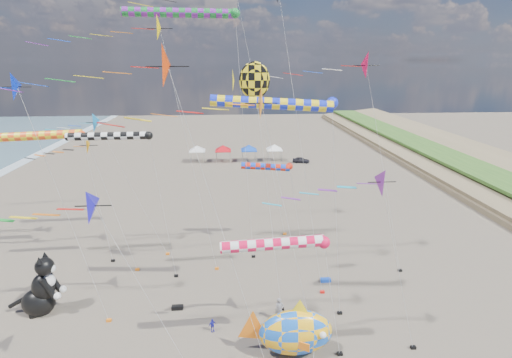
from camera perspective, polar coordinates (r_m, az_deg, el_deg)
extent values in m
cone|color=#7A1D92|center=(25.17, 18.96, -0.34)|extent=(1.80, 1.92, 1.98)
cylinder|color=#B2B2B2|center=(27.97, 20.34, -12.22)|extent=(2.67, 0.02, 12.11)
cube|color=black|center=(31.68, 21.53, -21.47)|extent=(0.36, 0.24, 0.20)
cylinder|color=#B2B2B2|center=(30.80, 7.45, 3.15)|extent=(3.38, 0.02, 23.92)
cube|color=black|center=(35.79, 9.45, -15.62)|extent=(0.36, 0.24, 0.20)
cone|color=#0524C5|center=(29.62, -30.28, 11.35)|extent=(1.87, 2.00, 2.06)
cylinder|color=#B2B2B2|center=(30.67, -25.00, -4.69)|extent=(3.49, 0.02, 17.48)
cube|color=black|center=(34.03, -20.27, -18.40)|extent=(0.36, 0.24, 0.20)
cone|color=red|center=(21.57, -7.51, 15.76)|extent=(2.38, 2.54, 2.62)
cylinder|color=#B2B2B2|center=(23.61, -2.56, -7.56)|extent=(3.37, 0.02, 18.79)
cone|color=#1784D0|center=(39.16, -19.58, 7.56)|extent=(1.90, 2.03, 2.09)
cylinder|color=#B2B2B2|center=(40.22, -15.91, -1.84)|extent=(4.01, 0.02, 13.54)
cube|color=black|center=(42.39, -12.51, -10.38)|extent=(0.36, 0.24, 0.20)
cone|color=orange|center=(37.08, -22.84, 4.07)|extent=(1.64, 1.76, 1.81)
cylinder|color=#B2B2B2|center=(38.21, -19.61, -4.51)|extent=(3.17, 0.02, 11.84)
cube|color=black|center=(40.21, -16.59, -12.27)|extent=(0.36, 0.24, 0.20)
cone|color=yellow|center=(34.29, -11.20, 20.41)|extent=(2.09, 2.24, 2.31)
cylinder|color=#B2B2B2|center=(35.09, -8.16, 2.75)|extent=(2.56, 0.02, 21.50)
cube|color=black|center=(38.95, -5.60, -12.60)|extent=(0.36, 0.24, 0.20)
cone|color=#EA0A46|center=(34.99, 18.82, 15.17)|extent=(2.31, 2.48, 2.55)
cylinder|color=#B2B2B2|center=(36.82, 19.39, 0.36)|extent=(2.68, 0.02, 18.69)
cube|color=black|center=(40.76, 19.88, -12.18)|extent=(0.36, 0.24, 0.20)
cylinder|color=#B2B2B2|center=(42.00, 2.03, 8.81)|extent=(3.67, 0.02, 26.73)
cube|color=black|center=(45.94, 4.14, -7.80)|extent=(0.36, 0.24, 0.20)
cone|color=#1B14BD|center=(20.47, -16.54, -2.94)|extent=(1.79, 1.92, 1.98)
cylinder|color=#B2B2B2|center=(23.00, -11.45, -17.67)|extent=(2.97, 0.02, 12.46)
cone|color=orange|center=(23.44, 3.90, 10.66)|extent=(2.01, 2.15, 2.22)
cylinder|color=#B2B2B2|center=(25.86, 6.34, -8.03)|extent=(2.56, 0.02, 16.64)
cube|color=black|center=(30.43, 8.35, -22.13)|extent=(0.36, 0.24, 0.20)
cylinder|color=black|center=(34.84, -20.39, 5.77)|extent=(6.53, 0.65, 0.65)
sphere|color=black|center=(34.07, -15.08, 6.02)|extent=(0.68, 0.68, 0.68)
cylinder|color=#B2B2B2|center=(35.68, -13.11, -4.34)|extent=(1.52, 0.02, 13.13)
cube|color=black|center=(38.32, -11.33, -13.40)|extent=(0.36, 0.24, 0.20)
cylinder|color=red|center=(40.51, 1.36, 1.77)|extent=(4.91, 0.69, 0.69)
sphere|color=red|center=(40.81, 4.79, 1.83)|extent=(0.73, 0.73, 0.73)
cylinder|color=#B2B2B2|center=(42.24, 5.66, -3.85)|extent=(1.52, 0.02, 8.69)
cube|color=black|center=(44.03, 6.48, -9.00)|extent=(0.36, 0.24, 0.20)
cylinder|color=#ED1045|center=(24.48, 2.36, -9.26)|extent=(6.34, 0.74, 0.74)
sphere|color=#ED1045|center=(25.01, 9.68, -8.90)|extent=(0.78, 0.78, 0.78)
cylinder|color=#B2B2B2|center=(27.24, 10.83, -16.80)|extent=(1.52, 0.02, 8.39)
cube|color=black|center=(29.84, 11.89, -23.24)|extent=(0.36, 0.24, 0.20)
cylinder|color=#167D2E|center=(36.55, -10.93, 22.28)|extent=(9.33, 0.78, 0.78)
sphere|color=#167D2E|center=(36.36, -3.00, 22.57)|extent=(0.82, 0.82, 0.82)
cylinder|color=#B2B2B2|center=(36.99, -1.57, 4.70)|extent=(1.52, 0.02, 22.84)
cube|color=black|center=(40.89, -0.37, -11.00)|extent=(0.36, 0.24, 0.20)
cylinder|color=#1529DB|center=(26.62, 2.28, 10.73)|extent=(8.05, 0.76, 0.76)
sphere|color=#1529DB|center=(27.36, 10.83, 10.62)|extent=(0.80, 0.80, 0.80)
cylinder|color=#B2B2B2|center=(29.51, 11.39, -5.38)|extent=(1.52, 0.02, 16.34)
cube|color=black|center=(33.52, 11.87, -18.22)|extent=(0.36, 0.24, 0.20)
cylinder|color=#FF4C15|center=(40.64, -29.13, 5.41)|extent=(8.19, 0.79, 0.79)
sphere|color=#FF4C15|center=(39.09, -23.66, 5.75)|extent=(0.83, 0.83, 0.83)
cylinder|color=#B2B2B2|center=(40.38, -21.62, -3.00)|extent=(1.52, 0.02, 12.63)
cube|color=black|center=(42.54, -19.75, -10.91)|extent=(0.36, 0.24, 0.20)
ellipsoid|color=yellow|center=(29.31, -0.22, 13.91)|extent=(2.20, 0.40, 2.64)
cone|color=yellow|center=(29.24, -3.24, 13.87)|extent=(0.12, 1.80, 1.80)
cylinder|color=#B2B2B2|center=(30.15, 1.83, -3.21)|extent=(2.03, 2.03, 17.68)
cube|color=black|center=(33.40, 3.67, -18.00)|extent=(0.36, 0.24, 0.20)
ellipsoid|color=blue|center=(28.36, 5.68, -20.98)|extent=(5.19, 2.84, 3.28)
cone|color=orange|center=(28.07, -0.46, -21.33)|extent=(2.38, 0.57, 2.40)
cone|color=yellow|center=(27.42, 6.26, -18.23)|extent=(1.74, 0.43, 1.75)
cylinder|color=#B2B2B2|center=(28.90, 8.25, -23.22)|extent=(0.36, 1.04, 1.28)
imported|color=gray|center=(31.86, 3.36, -18.11)|extent=(0.68, 0.46, 1.85)
imported|color=#1E8F43|center=(30.92, 7.62, -20.27)|extent=(0.67, 0.59, 1.14)
imported|color=#2021AD|center=(31.11, -6.26, -20.06)|extent=(0.66, 0.54, 1.05)
cube|color=blue|center=(37.40, 9.90, -14.03)|extent=(0.90, 0.44, 0.30)
cube|color=black|center=(33.97, -11.17, -17.56)|extent=(0.90, 0.44, 0.30)
cube|color=silver|center=(78.04, -8.39, 4.00)|extent=(3.00, 3.00, 0.15)
pyramid|color=silver|center=(77.82, -8.42, 4.75)|extent=(4.20, 4.20, 1.00)
cylinder|color=#999999|center=(77.14, -9.38, 2.93)|extent=(0.08, 0.08, 2.20)
cylinder|color=#999999|center=(76.95, -7.45, 2.98)|extent=(0.08, 0.08, 2.20)
cylinder|color=#999999|center=(79.66, -9.23, 3.37)|extent=(0.08, 0.08, 2.20)
cylinder|color=#999999|center=(79.47, -7.36, 3.42)|extent=(0.08, 0.08, 2.20)
cube|color=red|center=(77.83, -4.71, 4.09)|extent=(3.00, 3.00, 0.15)
pyramid|color=red|center=(77.61, -4.73, 4.84)|extent=(4.20, 4.20, 1.00)
cylinder|color=#999999|center=(76.84, -5.67, 3.02)|extent=(0.08, 0.08, 2.20)
cylinder|color=#999999|center=(76.82, -3.72, 3.06)|extent=(0.08, 0.08, 2.20)
cylinder|color=#999999|center=(79.37, -5.63, 3.46)|extent=(0.08, 0.08, 2.20)
cylinder|color=#999999|center=(79.35, -3.75, 3.50)|extent=(0.08, 0.08, 2.20)
cube|color=blue|center=(77.93, -1.02, 4.16)|extent=(3.00, 3.00, 0.15)
pyramid|color=blue|center=(77.72, -1.03, 4.91)|extent=(4.20, 4.20, 1.00)
cylinder|color=#999999|center=(76.87, -1.93, 3.10)|extent=(0.08, 0.08, 2.20)
cylinder|color=#999999|center=(77.01, 0.00, 3.13)|extent=(0.08, 0.08, 2.20)
cylinder|color=#999999|center=(79.40, -2.01, 3.53)|extent=(0.08, 0.08, 2.20)
cylinder|color=#999999|center=(79.53, -0.14, 3.57)|extent=(0.08, 0.08, 2.20)
cube|color=white|center=(78.36, 2.64, 4.21)|extent=(3.00, 3.00, 0.15)
pyramid|color=white|center=(78.14, 2.65, 4.96)|extent=(4.20, 4.20, 1.00)
cylinder|color=#999999|center=(77.22, 1.78, 3.16)|extent=(0.08, 0.08, 2.20)
cylinder|color=#999999|center=(77.53, 3.70, 3.19)|extent=(0.08, 0.08, 2.20)
cylinder|color=#999999|center=(79.74, 1.59, 3.59)|extent=(0.08, 0.08, 2.20)
cylinder|color=#999999|center=(80.04, 3.44, 3.62)|extent=(0.08, 0.08, 2.20)
imported|color=#26262D|center=(77.57, 6.45, 2.71)|extent=(3.48, 2.01, 1.11)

